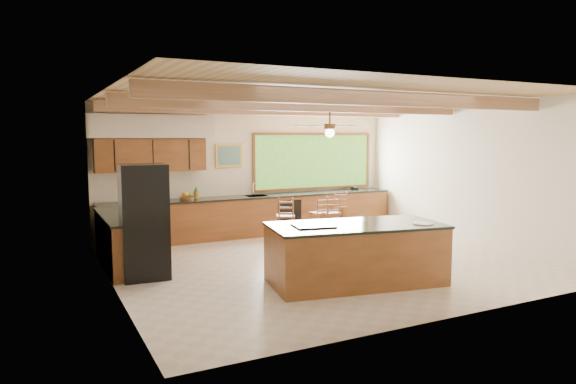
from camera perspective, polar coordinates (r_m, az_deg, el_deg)
name	(u,v)px	position (r m, az deg, el deg)	size (l,w,h in m)	color
ground	(319,262)	(9.49, 3.52, -7.79)	(7.20, 7.20, 0.00)	beige
room_shell	(295,141)	(9.70, 0.79, 5.73)	(7.27, 6.54, 3.02)	beige
counter_run	(229,220)	(11.30, -6.55, -3.14)	(7.12, 3.10, 1.22)	brown
island	(356,254)	(8.15, 7.51, -6.79)	(2.87, 1.71, 0.96)	brown
refrigerator	(144,221)	(8.61, -15.70, -3.16)	(0.76, 0.74, 1.85)	black
bar_stool_a	(287,217)	(10.75, -0.15, -2.80)	(0.48, 0.48, 1.03)	brown
bar_stool_b	(332,214)	(11.37, 4.92, -2.42)	(0.42, 0.42, 1.00)	brown
bar_stool_c	(320,214)	(11.43, 3.61, -2.43)	(0.36, 0.36, 0.97)	brown
bar_stool_d	(340,208)	(12.40, 5.83, -1.73)	(0.45, 0.45, 0.99)	brown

